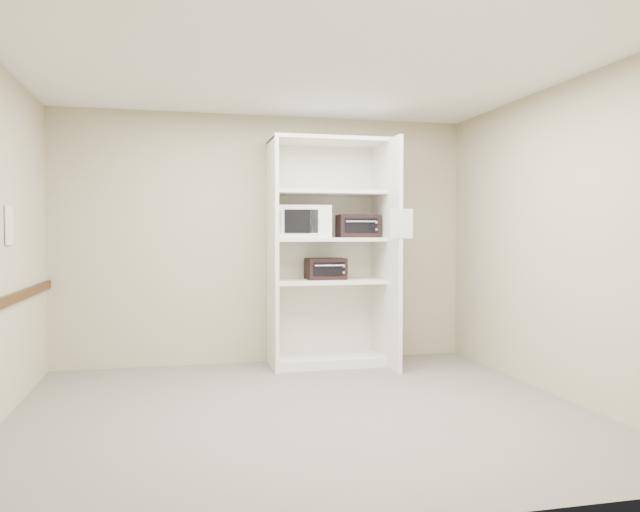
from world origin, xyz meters
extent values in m
cube|color=slate|center=(0.00, 0.00, 0.00)|extent=(4.50, 4.00, 0.01)
cube|color=white|center=(0.00, 0.00, 2.70)|extent=(4.50, 4.00, 0.01)
cube|color=tan|center=(0.00, 2.00, 1.35)|extent=(4.50, 0.02, 2.70)
cube|color=tan|center=(0.00, -2.00, 1.35)|extent=(4.50, 0.02, 2.70)
cube|color=tan|center=(2.25, 0.00, 1.35)|extent=(0.02, 4.00, 2.70)
cube|color=white|center=(0.02, 1.68, 1.20)|extent=(0.04, 0.60, 2.40)
cube|color=white|center=(1.22, 1.53, 1.20)|extent=(0.04, 0.90, 2.40)
cube|color=white|center=(0.62, 1.99, 1.20)|extent=(1.24, 0.02, 2.40)
cube|color=white|center=(0.62, 1.70, 0.05)|extent=(1.16, 0.56, 0.10)
cube|color=white|center=(0.62, 1.70, 0.90)|extent=(1.16, 0.56, 0.04)
cube|color=white|center=(0.62, 1.70, 1.35)|extent=(1.16, 0.56, 0.04)
cube|color=white|center=(0.62, 1.70, 1.85)|extent=(1.16, 0.56, 0.04)
cube|color=white|center=(0.62, 1.70, 2.40)|extent=(1.24, 0.60, 0.04)
cube|color=white|center=(0.36, 1.73, 1.54)|extent=(0.62, 0.50, 0.34)
cube|color=black|center=(0.96, 1.73, 1.49)|extent=(0.45, 0.35, 0.25)
cube|color=black|center=(0.60, 1.74, 1.03)|extent=(0.41, 0.32, 0.23)
cube|color=white|center=(1.22, 1.07, 1.51)|extent=(0.23, 0.03, 0.29)
cube|color=white|center=(-2.24, 0.50, 1.47)|extent=(0.01, 0.22, 0.30)
camera|label=1|loc=(-0.98, -4.79, 1.41)|focal=35.00mm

